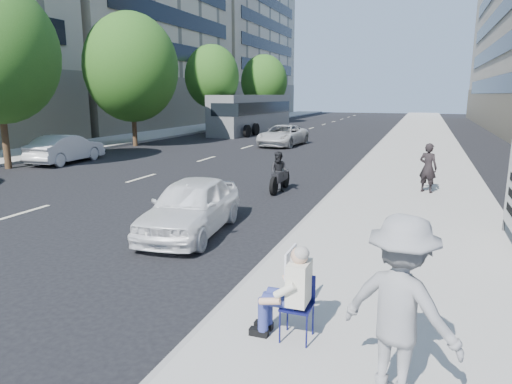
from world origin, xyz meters
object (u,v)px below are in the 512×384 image
at_px(seated_protester, 290,286).
at_px(white_sedan_mid, 66,149).
at_px(jogger, 400,308).
at_px(pedestrian_woman, 428,168).
at_px(white_sedan_far, 283,135).
at_px(white_sedan_near, 191,206).
at_px(motorcycle, 279,174).
at_px(bus, 252,114).

height_order(seated_protester, white_sedan_mid, seated_protester).
relative_size(jogger, pedestrian_woman, 1.23).
height_order(jogger, white_sedan_far, jogger).
distance_m(pedestrian_woman, white_sedan_near, 8.39).
relative_size(pedestrian_woman, white_sedan_near, 0.41).
distance_m(seated_protester, motorcycle, 10.10).
bearing_deg(white_sedan_far, white_sedan_near, -75.62).
height_order(pedestrian_woman, motorcycle, pedestrian_woman).
bearing_deg(white_sedan_far, pedestrian_woman, -51.55).
relative_size(seated_protester, jogger, 0.64).
distance_m(white_sedan_near, white_sedan_mid, 14.19).
relative_size(seated_protester, bus, 0.11).
xyz_separation_m(jogger, pedestrian_woman, (0.32, 11.33, -0.19)).
distance_m(jogger, bus, 36.61).
relative_size(motorcycle, bus, 0.17).
distance_m(pedestrian_woman, motorcycle, 4.97).
bearing_deg(white_sedan_near, pedestrian_woman, 42.93).
distance_m(seated_protester, white_sedan_far, 24.80).
bearing_deg(pedestrian_woman, white_sedan_far, -30.66).
xyz_separation_m(jogger, white_sedan_far, (-8.69, 24.49, -0.48)).
bearing_deg(jogger, pedestrian_woman, -70.30).
distance_m(seated_protester, white_sedan_near, 5.59).
bearing_deg(white_sedan_mid, bus, -99.13).
relative_size(white_sedan_near, motorcycle, 1.96).
xyz_separation_m(pedestrian_woman, white_sedan_near, (-5.45, -6.37, -0.29)).
bearing_deg(pedestrian_woman, white_sedan_near, 74.42).
bearing_deg(seated_protester, white_sedan_mid, 140.39).
xyz_separation_m(pedestrian_woman, motorcycle, (-4.86, -0.96, -0.34)).
height_order(jogger, motorcycle, jogger).
bearing_deg(motorcycle, seated_protester, -72.08).
relative_size(jogger, white_sedan_far, 0.41).
bearing_deg(bus, white_sedan_far, -54.06).
relative_size(jogger, bus, 0.17).
relative_size(seated_protester, white_sedan_near, 0.33).
xyz_separation_m(seated_protester, bus, (-12.90, 32.92, 0.76)).
relative_size(pedestrian_woman, white_sedan_far, 0.34).
xyz_separation_m(pedestrian_woman, white_sedan_mid, (-16.90, 1.99, -0.27)).
xyz_separation_m(jogger, white_sedan_near, (-5.13, 4.95, -0.48)).
xyz_separation_m(jogger, bus, (-14.32, 33.69, 0.47)).
bearing_deg(motorcycle, white_sedan_far, 106.27).
relative_size(white_sedan_far, bus, 0.40).
distance_m(white_sedan_near, bus, 30.19).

